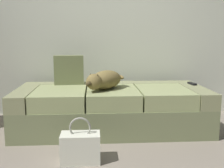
% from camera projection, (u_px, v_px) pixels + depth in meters
% --- Properties ---
extents(back_wall, '(6.40, 0.10, 2.80)m').
position_uv_depth(back_wall, '(108.00, 7.00, 3.47)').
color(back_wall, silver).
rests_on(back_wall, ground).
extents(couch, '(2.07, 0.92, 0.46)m').
position_uv_depth(couch, '(112.00, 108.00, 3.01)').
color(couch, '#788157').
rests_on(couch, ground).
extents(dog_tan, '(0.46, 0.53, 0.20)m').
position_uv_depth(dog_tan, '(104.00, 80.00, 2.86)').
color(dog_tan, olive).
rests_on(dog_tan, couch).
extents(tv_remote, '(0.07, 0.15, 0.02)m').
position_uv_depth(tv_remote, '(192.00, 84.00, 3.17)').
color(tv_remote, black).
rests_on(tv_remote, couch).
extents(throw_pillow, '(0.35, 0.14, 0.34)m').
position_uv_depth(throw_pillow, '(69.00, 70.00, 3.17)').
color(throw_pillow, '#6C744A').
rests_on(throw_pillow, couch).
extents(handbag, '(0.32, 0.18, 0.38)m').
position_uv_depth(handbag, '(80.00, 147.00, 2.20)').
color(handbag, silver).
rests_on(handbag, ground).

